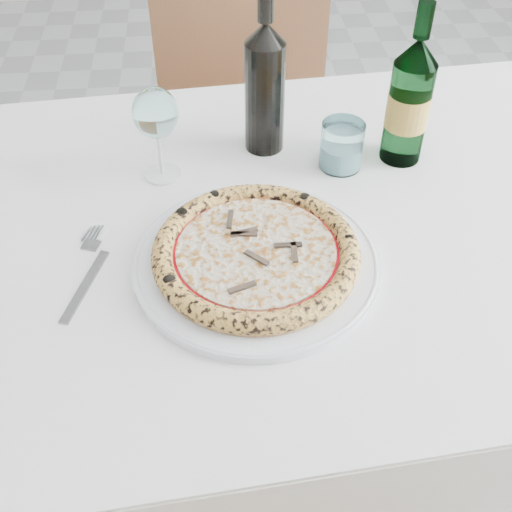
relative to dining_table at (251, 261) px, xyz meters
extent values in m
cube|color=brown|center=(0.00, 0.00, 0.06)|extent=(1.47, 0.91, 0.04)
cube|color=white|center=(0.00, 0.00, 0.08)|extent=(1.53, 0.98, 0.01)
cube|color=white|center=(0.00, 0.43, -0.03)|extent=(1.47, 0.01, 0.22)
cylinder|color=brown|center=(0.64, 0.34, -0.31)|extent=(0.06, 0.06, 0.71)
cube|color=brown|center=(0.04, 0.65, -0.22)|extent=(0.48, 0.48, 0.04)
cube|color=brown|center=(0.04, 0.85, 0.03)|extent=(0.46, 0.06, 0.46)
cylinder|color=brown|center=(0.24, 0.83, -0.45)|extent=(0.04, 0.04, 0.43)
cylinder|color=brown|center=(0.22, 0.44, -0.45)|extent=(0.04, 0.04, 0.43)
cylinder|color=brown|center=(-0.15, 0.85, -0.45)|extent=(0.04, 0.04, 0.43)
cylinder|color=brown|center=(-0.17, 0.46, -0.45)|extent=(0.04, 0.04, 0.43)
cylinder|color=white|center=(0.00, -0.10, 0.09)|extent=(0.36, 0.36, 0.01)
torus|color=white|center=(0.00, -0.10, 0.10)|extent=(0.35, 0.35, 0.01)
cylinder|color=tan|center=(0.00, -0.10, 0.11)|extent=(0.29, 0.29, 0.01)
torus|color=gold|center=(0.00, -0.10, 0.11)|extent=(0.30, 0.30, 0.03)
cylinder|color=red|center=(0.00, -0.10, 0.11)|extent=(0.25, 0.25, 0.00)
cylinder|color=beige|center=(0.00, -0.10, 0.12)|extent=(0.23, 0.23, 0.00)
cube|color=brown|center=(0.03, -0.10, 0.12)|extent=(0.04, 0.01, 0.00)
cube|color=brown|center=(0.03, -0.06, 0.12)|extent=(0.03, 0.04, 0.00)
cube|color=brown|center=(-0.01, -0.04, 0.12)|extent=(0.02, 0.04, 0.00)
cube|color=brown|center=(-0.03, -0.09, 0.12)|extent=(0.04, 0.02, 0.00)
cube|color=brown|center=(-0.05, -0.12, 0.12)|extent=(0.04, 0.02, 0.00)
cube|color=brown|center=(-0.02, -0.17, 0.12)|extent=(0.02, 0.04, 0.00)
cube|color=brown|center=(0.02, -0.13, 0.12)|extent=(0.03, 0.04, 0.00)
cube|color=slate|center=(-0.24, -0.12, 0.09)|extent=(0.06, 0.14, 0.00)
cube|color=slate|center=(-0.24, -0.03, 0.09)|extent=(0.03, 0.03, 0.00)
cylinder|color=slate|center=(-0.25, -0.01, 0.09)|extent=(0.00, 0.03, 0.00)
cylinder|color=slate|center=(-0.25, -0.01, 0.09)|extent=(0.00, 0.03, 0.00)
cylinder|color=slate|center=(-0.24, -0.01, 0.09)|extent=(0.00, 0.03, 0.00)
cylinder|color=slate|center=(-0.23, -0.01, 0.09)|extent=(0.00, 0.03, 0.00)
cylinder|color=white|center=(-0.14, 0.13, 0.09)|extent=(0.06, 0.06, 0.00)
cylinder|color=white|center=(-0.14, 0.13, 0.13)|extent=(0.01, 0.01, 0.08)
ellipsoid|color=white|center=(-0.14, 0.13, 0.21)|extent=(0.07, 0.07, 0.08)
cylinder|color=white|center=(0.17, 0.13, 0.13)|extent=(0.07, 0.07, 0.08)
cylinder|color=silver|center=(0.17, 0.13, 0.11)|extent=(0.07, 0.07, 0.04)
cylinder|color=#386A45|center=(0.28, 0.15, 0.17)|extent=(0.07, 0.07, 0.18)
cone|color=#386A45|center=(0.28, 0.15, 0.28)|extent=(0.07, 0.07, 0.04)
cylinder|color=#386A45|center=(0.28, 0.15, 0.33)|extent=(0.03, 0.03, 0.05)
cylinder|color=gold|center=(0.28, 0.15, 0.18)|extent=(0.07, 0.07, 0.06)
cylinder|color=black|center=(0.04, 0.21, 0.18)|extent=(0.07, 0.07, 0.20)
cone|color=black|center=(0.04, 0.21, 0.30)|extent=(0.07, 0.07, 0.04)
cylinder|color=black|center=(0.04, 0.21, 0.34)|extent=(0.03, 0.03, 0.05)
camera|label=1|loc=(-0.06, -0.76, 0.74)|focal=45.00mm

